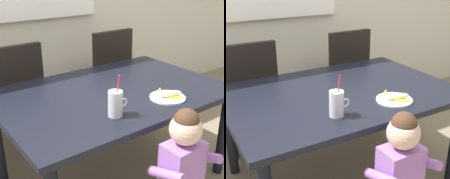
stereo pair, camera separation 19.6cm
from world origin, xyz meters
The scene contains 8 objects.
ground_plane centered at (0.00, 0.00, 0.00)m, with size 24.00×24.00×0.00m, color #7A6B56.
dining_table centered at (0.00, 0.00, 0.63)m, with size 1.55×1.06×0.71m.
dining_chair_left centered at (-0.44, 0.74, 0.54)m, with size 0.44×0.45×0.96m.
dining_chair_right centered at (0.48, 0.76, 0.54)m, with size 0.44×0.44×0.96m.
toddler_standing centered at (-0.04, -0.69, 0.53)m, with size 0.33×0.24×0.84m.
milk_cup centered at (-0.21, -0.32, 0.77)m, with size 0.13×0.08×0.25m.
snack_plate centered at (0.21, -0.32, 0.71)m, with size 0.23×0.23×0.01m, color white.
peeled_banana centered at (0.22, -0.33, 0.74)m, with size 0.17×0.13×0.07m.
Camera 1 is at (-1.16, -1.58, 1.50)m, focal length 49.36 mm.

